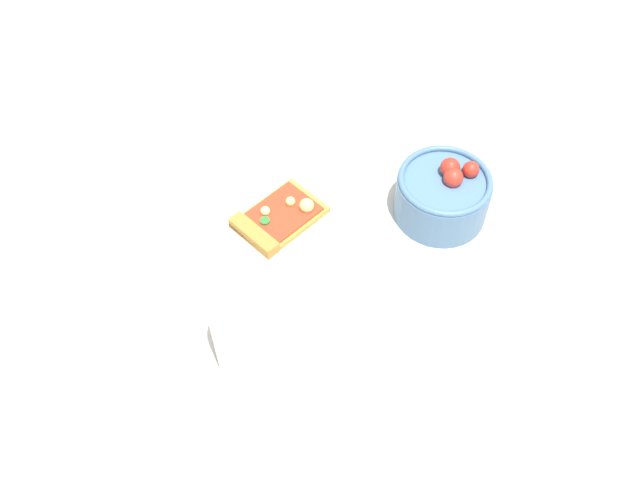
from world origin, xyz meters
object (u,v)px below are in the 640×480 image
plate (258,205)px  soda_glass (250,331)px  pizza_slice_main (276,219)px  salad_bowl (443,194)px

plate → soda_glass: bearing=-34.8°
plate → pizza_slice_main: bearing=-0.7°
pizza_slice_main → soda_glass: 0.19m
plate → soda_glass: 0.23m
plate → pizza_slice_main: size_ratio=2.32×
plate → soda_glass: (0.18, -0.13, 0.05)m
pizza_slice_main → salad_bowl: size_ratio=0.99×
plate → salad_bowl: 0.24m
plate → soda_glass: soda_glass is taller
pizza_slice_main → soda_glass: (0.14, -0.13, 0.04)m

